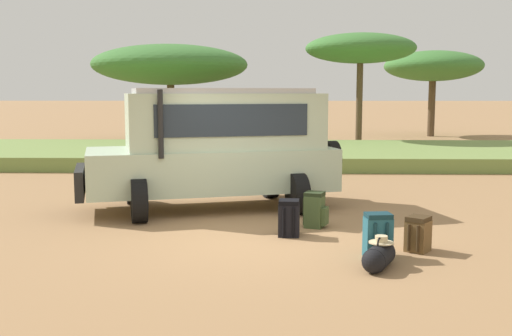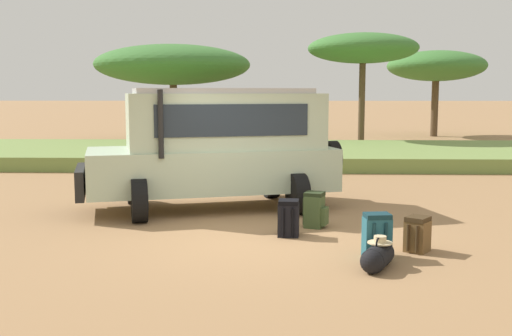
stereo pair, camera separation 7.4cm
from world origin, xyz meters
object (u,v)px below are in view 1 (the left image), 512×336
object	(u,v)px
backpack_cluster_center	(289,218)
acacia_tree_far_left	(170,65)
backpack_beside_front_wheel	(315,210)
backpack_near_rear_wheel	(418,234)
backpack_outermost	(378,236)
acacia_tree_centre_back	(433,66)
duffel_bag_low_black_case	(379,256)
safari_vehicle	(217,145)
acacia_tree_left_mid	(360,49)

from	to	relation	value
backpack_cluster_center	acacia_tree_far_left	xyz separation A→B (m)	(-5.08, 18.56, 3.33)
backpack_beside_front_wheel	backpack_near_rear_wheel	xyz separation A→B (m)	(1.43, -1.57, -0.05)
backpack_near_rear_wheel	backpack_outermost	xyz separation A→B (m)	(-0.67, -0.35, 0.05)
backpack_outermost	acacia_tree_centre_back	xyz separation A→B (m)	(7.04, 24.14, 3.42)
duffel_bag_low_black_case	acacia_tree_centre_back	size ratio (longest dim) A/B	0.14
safari_vehicle	backpack_cluster_center	size ratio (longest dim) A/B	9.02
acacia_tree_centre_back	acacia_tree_far_left	bearing A→B (deg)	-162.08
safari_vehicle	backpack_beside_front_wheel	size ratio (longest dim) A/B	8.73
backpack_near_rear_wheel	acacia_tree_left_mid	xyz separation A→B (m)	(1.40, 16.13, 3.86)
backpack_beside_front_wheel	acacia_tree_far_left	xyz separation A→B (m)	(-5.56, 17.90, 3.32)
safari_vehicle	backpack_near_rear_wheel	xyz separation A→B (m)	(3.32, -3.25, -1.03)
backpack_outermost	acacia_tree_centre_back	bearing A→B (deg)	73.73
backpack_beside_front_wheel	backpack_outermost	xyz separation A→B (m)	(0.76, -1.92, 0.01)
backpack_near_rear_wheel	backpack_outermost	size ratio (longest dim) A/B	0.82
backpack_outermost	acacia_tree_centre_back	size ratio (longest dim) A/B	0.12
backpack_outermost	acacia_tree_centre_back	distance (m)	25.37
safari_vehicle	backpack_beside_front_wheel	xyz separation A→B (m)	(1.89, -1.68, -0.99)
safari_vehicle	acacia_tree_left_mid	xyz separation A→B (m)	(4.71, 12.88, 2.83)
backpack_cluster_center	backpack_near_rear_wheel	distance (m)	2.11
backpack_near_rear_wheel	acacia_tree_far_left	distance (m)	20.96
safari_vehicle	duffel_bag_low_black_case	distance (m)	5.02
backpack_near_rear_wheel	acacia_tree_far_left	world-z (taller)	acacia_tree_far_left
backpack_cluster_center	safari_vehicle	bearing A→B (deg)	121.09
acacia_tree_centre_back	safari_vehicle	bearing A→B (deg)	-115.26
acacia_tree_far_left	backpack_cluster_center	bearing A→B (deg)	-74.69
duffel_bag_low_black_case	backpack_cluster_center	bearing A→B (deg)	122.58
backpack_beside_front_wheel	duffel_bag_low_black_case	bearing A→B (deg)	-74.55
duffel_bag_low_black_case	acacia_tree_left_mid	xyz separation A→B (m)	(2.14, 17.04, 3.95)
backpack_near_rear_wheel	backpack_outermost	distance (m)	0.75
backpack_near_rear_wheel	safari_vehicle	bearing A→B (deg)	135.57
acacia_tree_left_mid	backpack_near_rear_wheel	bearing A→B (deg)	-94.95
backpack_beside_front_wheel	backpack_cluster_center	world-z (taller)	backpack_beside_front_wheel
safari_vehicle	acacia_tree_centre_back	bearing A→B (deg)	64.74
backpack_outermost	duffel_bag_low_black_case	distance (m)	0.59
safari_vehicle	backpack_near_rear_wheel	world-z (taller)	safari_vehicle
safari_vehicle	acacia_tree_left_mid	size ratio (longest dim) A/B	1.15
acacia_tree_centre_back	backpack_outermost	bearing A→B (deg)	-106.27
backpack_beside_front_wheel	duffel_bag_low_black_case	distance (m)	2.58
backpack_beside_front_wheel	backpack_cluster_center	xyz separation A→B (m)	(-0.48, -0.66, -0.01)
safari_vehicle	duffel_bag_low_black_case	world-z (taller)	safari_vehicle
duffel_bag_low_black_case	acacia_tree_centre_back	xyz separation A→B (m)	(7.12, 24.70, 3.57)
backpack_near_rear_wheel	duffel_bag_low_black_case	distance (m)	1.18
backpack_beside_front_wheel	backpack_cluster_center	bearing A→B (deg)	-125.90
acacia_tree_far_left	backpack_near_rear_wheel	bearing A→B (deg)	-70.26
backpack_cluster_center	acacia_tree_left_mid	world-z (taller)	acacia_tree_left_mid
safari_vehicle	backpack_cluster_center	xyz separation A→B (m)	(1.41, -2.34, -1.00)
backpack_near_rear_wheel	acacia_tree_centre_back	distance (m)	24.87
safari_vehicle	acacia_tree_far_left	distance (m)	16.79
backpack_cluster_center	acacia_tree_far_left	world-z (taller)	acacia_tree_far_left
safari_vehicle	backpack_cluster_center	distance (m)	2.91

